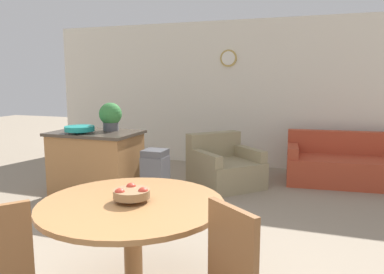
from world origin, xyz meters
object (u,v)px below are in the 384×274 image
kitchen_island (97,164)px  teal_bowl (80,129)px  potted_plant (111,116)px  armchair (224,168)px  trash_bin (155,178)px  couch (355,166)px  dining_table (132,225)px  fruit_bowl (132,193)px

kitchen_island → teal_bowl: 0.55m
potted_plant → armchair: potted_plant is taller
trash_bin → couch: size_ratio=0.35×
dining_table → fruit_bowl: 0.24m
dining_table → trash_bin: dining_table is taller
kitchen_island → potted_plant: 0.70m
kitchen_island → couch: bearing=28.9°
dining_table → teal_bowl: teal_bowl is taller
teal_bowl → couch: 4.19m
dining_table → teal_bowl: size_ratio=3.31×
trash_bin → teal_bowl: bearing=-175.0°
kitchen_island → couch: kitchen_island is taller
potted_plant → couch: size_ratio=0.18×
potted_plant → trash_bin: potted_plant is taller
potted_plant → trash_bin: (0.79, -0.25, -0.76)m
trash_bin → kitchen_island: bearing=175.3°
kitchen_island → armchair: size_ratio=0.91×
teal_bowl → couch: teal_bowl is taller
dining_table → trash_bin: (-0.77, 2.02, -0.23)m
teal_bowl → kitchen_island: bearing=52.2°
fruit_bowl → couch: (1.75, 4.00, -0.56)m
potted_plant → trash_bin: bearing=-17.4°
dining_table → fruit_bowl: fruit_bowl is taller
armchair → trash_bin: bearing=-164.4°
kitchen_island → armchair: (1.54, 1.11, -0.19)m
trash_bin → armchair: size_ratio=0.57×
dining_table → teal_bowl: bearing=133.5°
teal_bowl → potted_plant: (0.27, 0.34, 0.15)m
fruit_bowl → armchair: fruit_bowl is taller
fruit_bowl → kitchen_island: 2.72m
trash_bin → armchair: (0.61, 1.19, -0.09)m
kitchen_island → teal_bowl: size_ratio=2.99×
kitchen_island → couch: size_ratio=0.55×
teal_bowl → trash_bin: 1.23m
dining_table → couch: couch is taller
fruit_bowl → armchair: (-0.16, 3.21, -0.56)m
fruit_bowl → potted_plant: potted_plant is taller
fruit_bowl → trash_bin: bearing=110.8°
trash_bin → dining_table: bearing=-69.2°
armchair → teal_bowl: bearing=170.1°
kitchen_island → potted_plant: bearing=49.9°
kitchen_island → trash_bin: bearing=-4.7°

